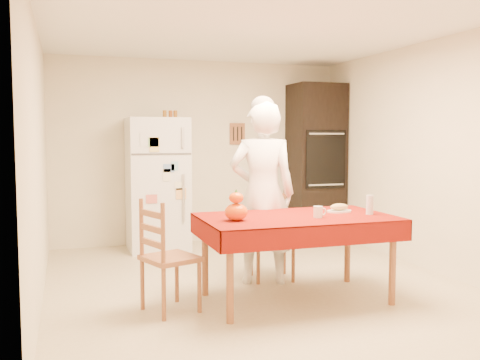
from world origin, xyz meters
name	(u,v)px	position (x,y,z in m)	size (l,w,h in m)	color
floor	(254,282)	(0.00, 0.00, 0.00)	(4.50, 4.50, 0.00)	tan
room_shell	(254,121)	(0.00, 0.00, 1.62)	(4.02, 4.52, 2.51)	beige
refrigerator	(157,184)	(-0.65, 1.88, 0.85)	(0.75, 0.74, 1.70)	white
oven_cabinet	(316,162)	(1.63, 1.93, 1.10)	(0.70, 0.62, 2.20)	black
dining_table	(296,224)	(0.17, -0.66, 0.69)	(1.70, 1.00, 0.76)	brown
chair_far	(270,229)	(0.23, 0.13, 0.51)	(0.47, 0.45, 0.95)	brown
chair_left	(164,253)	(-1.02, -0.63, 0.51)	(0.52, 0.53, 0.95)	brown
seated_woman	(262,193)	(0.08, -0.03, 0.90)	(0.66, 0.43, 1.80)	white
coffee_mug	(318,212)	(0.31, -0.81, 0.81)	(0.08, 0.08, 0.10)	white
pumpkin_lower	(236,212)	(-0.42, -0.74, 0.84)	(0.20, 0.20, 0.15)	#DE3F05
pumpkin_upper	(236,198)	(-0.42, -0.74, 0.95)	(0.12, 0.12, 0.09)	#D34C04
wine_glass	(370,205)	(0.84, -0.77, 0.85)	(0.07, 0.07, 0.18)	silver
bread_plate	(339,211)	(0.65, -0.57, 0.77)	(0.24, 0.24, 0.02)	white
bread_loaf	(339,207)	(0.65, -0.57, 0.81)	(0.18, 0.10, 0.06)	#956A49
spice_jar_left	(165,114)	(-0.54, 1.93, 1.75)	(0.05, 0.05, 0.10)	#925A1A
spice_jar_mid	(171,114)	(-0.46, 1.93, 1.75)	(0.05, 0.05, 0.10)	brown
spice_jar_right	(175,114)	(-0.40, 1.93, 1.75)	(0.05, 0.05, 0.10)	#935A1A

